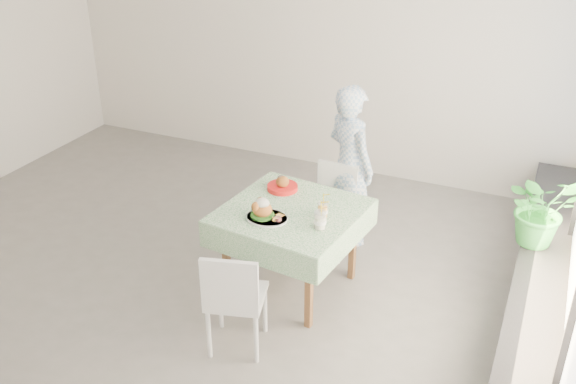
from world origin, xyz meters
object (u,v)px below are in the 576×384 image
at_px(chair_near, 237,317).
at_px(juice_cup_orange, 323,210).
at_px(cafe_table, 291,240).
at_px(potted_plant, 541,208).
at_px(chair_far, 330,226).
at_px(main_dish, 265,212).
at_px(diner, 350,166).

xyz_separation_m(chair_near, juice_cup_orange, (0.33, 0.83, 0.54)).
bearing_deg(chair_near, cafe_table, 85.67).
bearing_deg(chair_near, potted_plant, 39.37).
xyz_separation_m(chair_far, juice_cup_orange, (0.18, -0.69, 0.55)).
distance_m(juice_cup_orange, potted_plant, 1.70).
distance_m(cafe_table, juice_cup_orange, 0.43).
distance_m(cafe_table, chair_far, 0.72).
bearing_deg(chair_near, juice_cup_orange, 68.27).
xyz_separation_m(cafe_table, juice_cup_orange, (0.27, -0.01, 0.34)).
height_order(cafe_table, main_dish, main_dish).
distance_m(cafe_table, main_dish, 0.42).
bearing_deg(cafe_table, potted_plant, 21.20).
distance_m(chair_far, juice_cup_orange, 0.90).
relative_size(main_dish, potted_plant, 0.55).
distance_m(chair_near, juice_cup_orange, 1.04).
xyz_separation_m(diner, main_dish, (-0.30, -1.16, 0.04)).
bearing_deg(diner, juice_cup_orange, 127.86).
distance_m(chair_far, main_dish, 1.08).
bearing_deg(juice_cup_orange, cafe_table, 178.82).
xyz_separation_m(chair_far, chair_near, (-0.15, -1.52, 0.01)).
bearing_deg(chair_far, potted_plant, 0.61).
height_order(cafe_table, potted_plant, potted_plant).
distance_m(diner, main_dish, 1.20).
xyz_separation_m(chair_near, potted_plant, (1.88, 1.54, 0.54)).
relative_size(chair_near, juice_cup_orange, 3.51).
bearing_deg(main_dish, cafe_table, 59.19).
bearing_deg(diner, chair_near, 114.40).
height_order(chair_near, diner, diner).
bearing_deg(cafe_table, chair_far, 83.02).
height_order(main_dish, juice_cup_orange, juice_cup_orange).
relative_size(cafe_table, main_dish, 3.45).
bearing_deg(juice_cup_orange, chair_far, 104.93).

